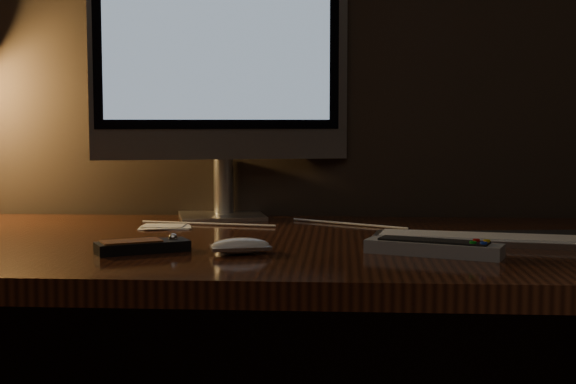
# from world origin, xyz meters

# --- Properties ---
(desk) EXTENTS (1.60, 0.75, 0.75)m
(desk) POSITION_xyz_m (0.00, 1.93, 0.62)
(desk) COLOR #3F1C0E
(desk) RESTS_ON ground
(monitor) EXTENTS (0.56, 0.21, 0.60)m
(monitor) POSITION_xyz_m (-0.10, 2.18, 1.10)
(monitor) COLOR silver
(monitor) RESTS_ON desk
(keyboard) EXTENTS (0.38, 0.17, 0.01)m
(keyboard) POSITION_xyz_m (0.41, 1.85, 0.76)
(keyboard) COLOR silver
(keyboard) RESTS_ON desk
(mousepad) EXTENTS (0.27, 0.22, 0.00)m
(mousepad) POSITION_xyz_m (0.53, 1.91, 0.75)
(mousepad) COLOR black
(mousepad) RESTS_ON desk
(mouse) EXTENTS (0.11, 0.07, 0.02)m
(mouse) POSITION_xyz_m (0.00, 1.70, 0.76)
(mouse) COLOR white
(mouse) RESTS_ON desk
(media_remote) EXTENTS (0.16, 0.12, 0.03)m
(media_remote) POSITION_xyz_m (-0.16, 1.71, 0.76)
(media_remote) COLOR black
(media_remote) RESTS_ON desk
(tv_remote) EXTENTS (0.22, 0.13, 0.03)m
(tv_remote) POSITION_xyz_m (0.32, 1.71, 0.76)
(tv_remote) COLOR #979A9C
(tv_remote) RESTS_ON desk
(papers) EXTENTS (0.11, 0.08, 0.01)m
(papers) POSITION_xyz_m (-0.19, 2.01, 0.75)
(papers) COLOR white
(papers) RESTS_ON desk
(cable) EXTENTS (0.52, 0.22, 0.00)m
(cable) POSITION_xyz_m (0.04, 2.06, 0.75)
(cable) COLOR white
(cable) RESTS_ON desk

